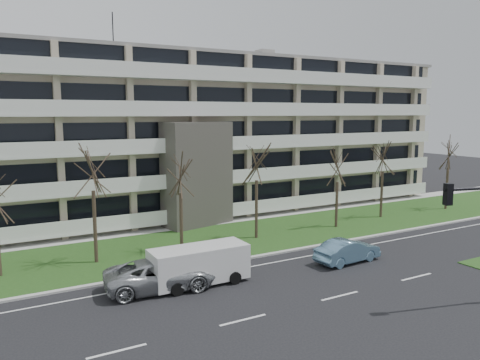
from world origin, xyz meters
TOP-DOWN VIEW (x-y plane):
  - ground at (0.00, 0.00)m, footprint 160.00×160.00m
  - grass_verge at (0.00, 13.00)m, footprint 90.00×10.00m
  - curb at (0.00, 8.00)m, footprint 90.00×0.35m
  - sidewalk at (0.00, 18.50)m, footprint 90.00×2.00m
  - lane_edge_line at (0.00, 6.50)m, footprint 90.00×0.12m
  - apartment_building at (-0.01, 25.32)m, footprint 60.50×15.10m
  - silver_pickup at (-8.04, 5.66)m, footprint 6.50×3.64m
  - blue_sedan at (4.32, 4.19)m, footprint 4.78×1.94m
  - white_van at (-5.75, 5.38)m, footprint 5.66×2.36m
  - tree_2 at (-10.13, 12.17)m, footprint 4.29×4.29m
  - tree_3 at (-4.30, 11.73)m, footprint 3.77×3.77m
  - tree_4 at (2.18, 12.22)m, footprint 4.10×4.10m
  - tree_5 at (10.04, 11.90)m, footprint 3.51×3.51m
  - tree_6 at (16.26, 12.79)m, footprint 3.88×3.88m
  - tree_7 at (24.83, 12.23)m, footprint 3.84×3.84m

SIDE VIEW (x-z plane):
  - ground at x=0.00m, z-range 0.00..0.00m
  - lane_edge_line at x=0.00m, z-range 0.00..0.01m
  - grass_verge at x=0.00m, z-range 0.00..0.06m
  - sidewalk at x=0.00m, z-range 0.00..0.08m
  - curb at x=0.00m, z-range 0.00..0.12m
  - blue_sedan at x=4.32m, z-range 0.00..1.54m
  - silver_pickup at x=-8.04m, z-range 0.00..1.71m
  - white_van at x=-5.75m, z-range 0.22..2.41m
  - tree_5 at x=10.04m, z-range 1.95..8.97m
  - tree_3 at x=-4.30m, z-range 2.09..9.64m
  - tree_7 at x=24.83m, z-range 2.13..9.80m
  - tree_6 at x=16.26m, z-range 2.15..9.91m
  - tree_4 at x=2.18m, z-range 2.28..10.48m
  - tree_2 at x=-10.13m, z-range 2.38..10.96m
  - apartment_building at x=-0.01m, z-range -1.76..16.99m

